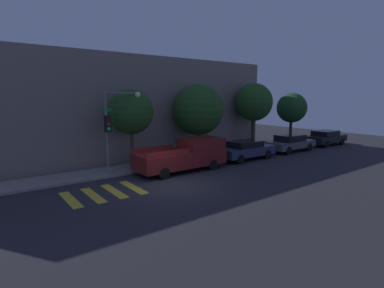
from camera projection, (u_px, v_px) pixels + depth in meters
ground_plane at (171, 185)px, 15.48m from camera, size 60.00×60.00×0.00m
sidewalk at (134, 168)px, 18.88m from camera, size 26.00×2.24×0.14m
building_row at (105, 108)px, 21.90m from camera, size 26.00×6.00×7.31m
crosswalk at (104, 193)px, 14.18m from camera, size 3.50×2.60×0.00m
traffic_light_pole at (115, 119)px, 16.73m from camera, size 2.49×0.56×4.87m
pickup_truck at (185, 155)px, 18.39m from camera, size 5.71×2.10×1.92m
sedan_near_corner at (246, 149)px, 21.60m from camera, size 4.55×1.83×1.37m
sedan_middle at (291, 143)px, 24.76m from camera, size 4.56×1.79×1.40m
sedan_far_end at (326, 137)px, 27.95m from camera, size 4.42×1.88×1.38m
tree_near_corner at (131, 112)px, 18.35m from camera, size 2.76×2.76×4.98m
tree_midblock at (198, 110)px, 21.45m from camera, size 3.64×3.64×5.40m
tree_far_end at (254, 102)px, 24.82m from camera, size 3.13×3.13×5.62m
tree_behind_truck at (292, 108)px, 28.02m from camera, size 2.78×2.78×4.86m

